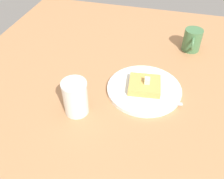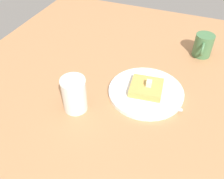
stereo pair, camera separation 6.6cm
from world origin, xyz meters
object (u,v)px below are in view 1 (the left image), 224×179
at_px(plate, 144,89).
at_px(syrup_jar, 76,99).
at_px(coffee_mug, 192,40).
at_px(fork, 152,104).

distance_m(plate, syrup_jar, 0.23).
xyz_separation_m(plate, coffee_mug, (-0.29, 0.14, 0.04)).
xyz_separation_m(fork, coffee_mug, (-0.36, 0.10, 0.03)).
xyz_separation_m(plate, fork, (0.07, 0.03, 0.01)).
bearing_deg(syrup_jar, coffee_mug, 143.62).
height_order(plate, syrup_jar, syrup_jar).
height_order(plate, fork, fork).
distance_m(fork, syrup_jar, 0.23).
height_order(plate, coffee_mug, coffee_mug).
bearing_deg(syrup_jar, fork, 108.62).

